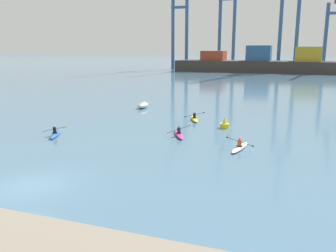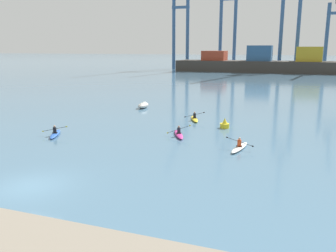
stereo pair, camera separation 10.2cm
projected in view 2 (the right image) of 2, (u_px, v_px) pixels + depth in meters
ground_plane at (31, 187)px, 19.91m from camera, size 800.00×800.00×0.00m
container_barge at (260, 63)px, 113.63m from camera, size 53.57×10.73×8.43m
gantry_crane_west at (180, 20)px, 125.94m from camera, size 6.45×19.89×35.09m
gantry_crane_west_mid at (228, 15)px, 127.18m from camera, size 6.46×15.90×40.49m
gantry_crane_east_mid at (291, 9)px, 114.15m from camera, size 6.53×18.37×43.48m
capsized_dinghy at (143, 105)px, 45.90m from camera, size 1.25×2.66×0.76m
channel_buoy at (225, 124)px, 34.40m from camera, size 0.90×0.90×1.00m
kayak_yellow at (194, 119)px, 38.16m from camera, size 2.08×3.36×0.95m
kayak_white at (239, 147)px, 27.22m from camera, size 2.23×3.45×0.95m
kayak_blue at (55, 134)px, 31.49m from camera, size 2.06×3.33×0.95m
kayak_magenta at (179, 134)px, 31.38m from camera, size 2.04×3.32×1.00m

